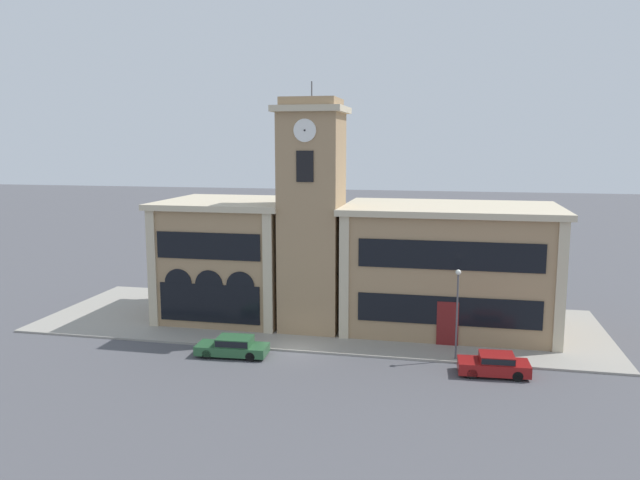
# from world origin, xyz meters

# --- Properties ---
(ground_plane) EXTENTS (300.00, 300.00, 0.00)m
(ground_plane) POSITION_xyz_m (0.00, 0.00, 0.00)
(ground_plane) COLOR #4C4C51
(sidewalk_kerb) EXTENTS (43.87, 15.07, 0.15)m
(sidewalk_kerb) POSITION_xyz_m (0.00, 7.53, 0.07)
(sidewalk_kerb) COLOR gray
(sidewalk_kerb) RESTS_ON ground_plane
(clock_tower) EXTENTS (5.10, 5.10, 18.64)m
(clock_tower) POSITION_xyz_m (-0.00, 5.58, 8.76)
(clock_tower) COLOR #9E7F5B
(clock_tower) RESTS_ON ground_plane
(town_hall_left_wing) EXTENTS (10.63, 10.39, 9.61)m
(town_hall_left_wing) POSITION_xyz_m (-7.47, 8.19, 4.83)
(town_hall_left_wing) COLOR #9E7F5B
(town_hall_left_wing) RESTS_ON ground_plane
(town_hall_right_wing) EXTENTS (16.14, 10.39, 9.54)m
(town_hall_right_wing) POSITION_xyz_m (10.22, 8.20, 4.79)
(town_hall_right_wing) COLOR #9E7F5B
(town_hall_right_wing) RESTS_ON ground_plane
(parked_car_near) EXTENTS (4.88, 2.14, 1.33)m
(parked_car_near) POSITION_xyz_m (-3.85, -1.55, 0.70)
(parked_car_near) COLOR #285633
(parked_car_near) RESTS_ON ground_plane
(parked_car_mid) EXTENTS (4.40, 2.11, 1.37)m
(parked_car_mid) POSITION_xyz_m (13.13, -1.55, 0.72)
(parked_car_mid) COLOR maroon
(parked_car_mid) RESTS_ON ground_plane
(street_lamp) EXTENTS (0.36, 0.36, 5.99)m
(street_lamp) POSITION_xyz_m (10.80, 0.59, 4.06)
(street_lamp) COLOR #4C4C51
(street_lamp) RESTS_ON sidewalk_kerb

